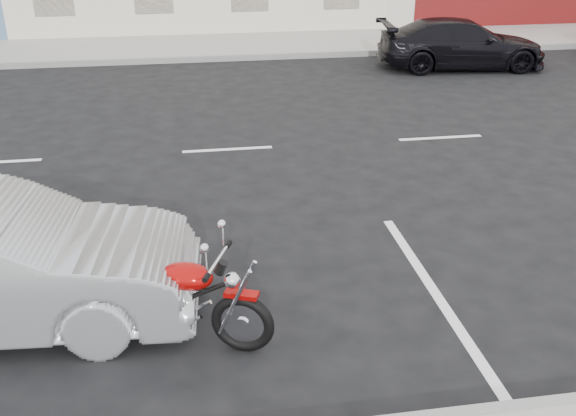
# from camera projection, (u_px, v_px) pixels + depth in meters

# --- Properties ---
(ground) EXTENTS (120.00, 120.00, 0.00)m
(ground) POSITION_uv_depth(u_px,v_px,m) (336.00, 144.00, 11.76)
(ground) COLOR black
(ground) RESTS_ON ground
(sidewalk_far) EXTENTS (80.00, 3.40, 0.15)m
(sidewalk_far) POSITION_uv_depth(u_px,v_px,m) (103.00, 50.00, 18.76)
(sidewalk_far) COLOR gray
(sidewalk_far) RESTS_ON ground
(curb_far) EXTENTS (80.00, 0.12, 0.16)m
(curb_far) POSITION_uv_depth(u_px,v_px,m) (97.00, 63.00, 17.25)
(curb_far) COLOR gray
(curb_far) RESTS_ON ground
(motorcycle) EXTENTS (1.92, 0.96, 1.02)m
(motorcycle) POSITION_uv_depth(u_px,v_px,m) (245.00, 311.00, 6.17)
(motorcycle) COLOR black
(motorcycle) RESTS_ON ground
(car_far) EXTENTS (4.50, 2.18, 1.26)m
(car_far) POSITION_uv_depth(u_px,v_px,m) (462.00, 44.00, 16.80)
(car_far) COLOR black
(car_far) RESTS_ON ground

